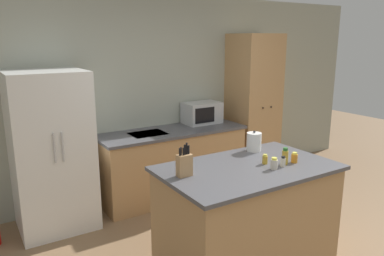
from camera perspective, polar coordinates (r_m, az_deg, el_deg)
wall_back at (r=5.04m, az=-5.27°, el=4.91°), size 7.20×0.06×2.60m
refrigerator at (r=4.30m, az=-20.62°, el=-3.37°), size 0.79×0.74×1.73m
back_counter at (r=4.95m, az=-3.00°, el=-5.33°), size 1.95×0.68×0.90m
pantry_cabinet at (r=5.60m, az=9.28°, el=3.14°), size 0.65×0.60×2.11m
kitchen_island at (r=3.56m, az=8.27°, el=-12.94°), size 1.57×0.95×0.94m
microwave at (r=5.18m, az=1.51°, el=2.33°), size 0.51×0.34×0.29m
knife_block at (r=3.08m, az=-1.18°, el=-5.57°), size 0.12×0.07×0.28m
spice_bottle_tall_dark at (r=3.41m, az=13.70°, el=-5.02°), size 0.04×0.04×0.10m
spice_bottle_short_red at (r=3.47m, az=14.00°, el=-4.24°), size 0.06×0.06×0.15m
spice_bottle_amber_oil at (r=3.45m, az=11.06°, el=-4.72°), size 0.05×0.05×0.09m
spice_bottle_green_herb at (r=3.33m, az=12.40°, el=-5.35°), size 0.06×0.06×0.10m
spice_bottle_pale_salt at (r=3.55m, az=15.34°, el=-4.40°), size 0.06×0.06×0.10m
kettle at (r=3.81m, az=9.42°, el=-2.09°), size 0.15×0.15×0.21m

